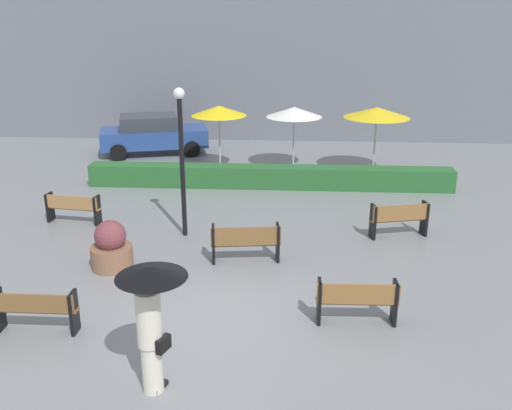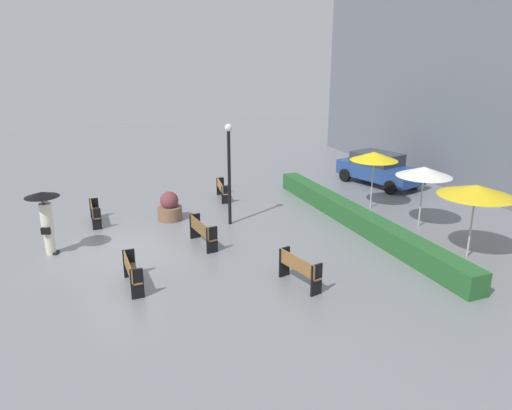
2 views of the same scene
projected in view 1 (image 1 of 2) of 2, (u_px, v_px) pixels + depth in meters
ground_plane at (210, 317)px, 10.78m from camera, size 60.00×60.00×0.00m
bench_near_right at (357, 299)px, 10.42m from camera, size 1.52×0.38×0.85m
bench_far_right at (400, 218)px, 14.42m from camera, size 1.55×0.68×0.90m
bench_far_left at (73, 207)px, 15.37m from camera, size 1.56×0.54×0.81m
bench_mid_center at (246, 241)px, 12.99m from camera, size 1.64×0.57×0.89m
bench_near_left at (35, 308)px, 10.13m from camera, size 1.52×0.34×0.81m
pedestrian_with_umbrella at (151, 310)px, 8.25m from camera, size 1.05×1.05×2.12m
planter_pot at (111, 248)px, 12.70m from camera, size 0.94×0.94×1.13m
lamp_post at (181, 147)px, 13.94m from camera, size 0.28×0.28×3.80m
patio_umbrella_yellow at (219, 111)px, 19.79m from camera, size 1.95×1.95×2.37m
patio_umbrella_white at (294, 112)px, 20.00m from camera, size 1.99×1.99×2.30m
patio_umbrella_yellow_far at (377, 113)px, 19.43m from camera, size 2.28×2.28×2.38m
hedge_strip at (269, 177)px, 18.53m from camera, size 11.91×0.70×0.71m
building_facade at (258, 6)px, 23.98m from camera, size 28.00×1.20×11.40m
parked_car at (153, 134)px, 22.72m from camera, size 4.51×2.80×1.57m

